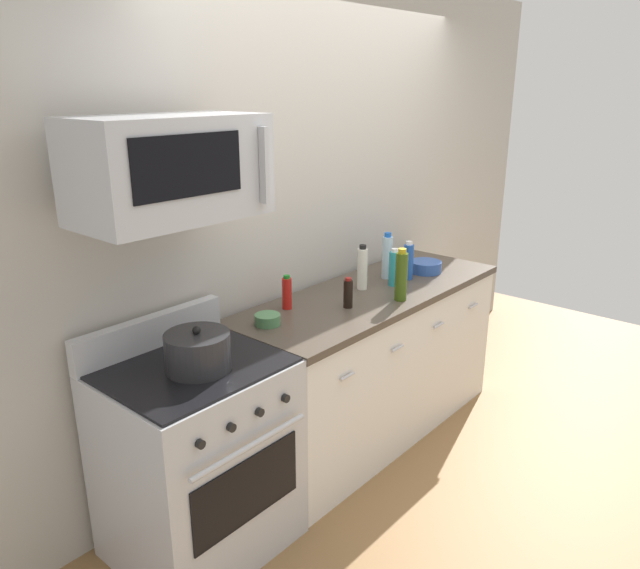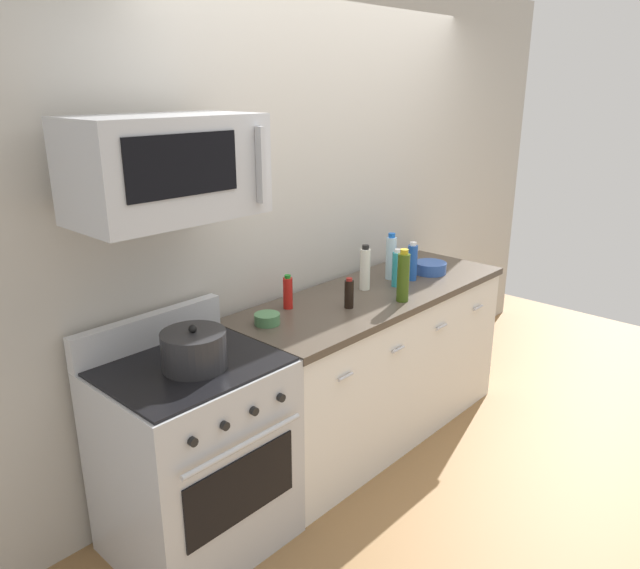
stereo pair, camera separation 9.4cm
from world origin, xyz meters
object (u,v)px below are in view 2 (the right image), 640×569
(bottle_soy_sauce_dark, at_px, (349,294))
(bowl_blue_mixing, at_px, (430,267))
(bottle_olive_oil, at_px, (403,277))
(bottle_vinegar_white, at_px, (365,269))
(microwave, at_px, (167,168))
(bottle_dish_soap, at_px, (397,269))
(stockpot, at_px, (194,350))
(bottle_soda_blue, at_px, (412,262))
(bowl_green_glaze, at_px, (267,319))
(bottle_hot_sauce_red, at_px, (288,293))
(bottle_water_clear, at_px, (391,257))
(range_oven, at_px, (195,454))

(bottle_soy_sauce_dark, relative_size, bowl_blue_mixing, 0.82)
(bottle_olive_oil, bearing_deg, bottle_vinegar_white, 86.86)
(microwave, bearing_deg, bottle_dish_soap, -3.15)
(stockpot, bearing_deg, bottle_olive_oil, -7.01)
(bottle_soda_blue, bearing_deg, microwave, 177.29)
(bottle_dish_soap, relative_size, bottle_soy_sauce_dark, 1.36)
(bottle_vinegar_white, xyz_separation_m, bottle_soy_sauce_dark, (-0.30, -0.13, -0.05))
(bottle_soy_sauce_dark, height_order, stockpot, stockpot)
(microwave, bearing_deg, bowl_green_glaze, 4.45)
(bottle_hot_sauce_red, bearing_deg, bowl_green_glaze, -159.67)
(bottle_water_clear, height_order, stockpot, bottle_water_clear)
(bottle_water_clear, xyz_separation_m, bowl_green_glaze, (-1.02, 0.01, -0.11))
(bottle_soda_blue, bearing_deg, bottle_hot_sauce_red, 166.63)
(stockpot, bearing_deg, microwave, 89.87)
(microwave, distance_m, bottle_vinegar_white, 1.47)
(bottle_olive_oil, bearing_deg, bottle_water_clear, 45.84)
(range_oven, xyz_separation_m, bowl_green_glaze, (0.54, 0.09, 0.48))
(bottle_vinegar_white, bearing_deg, bowl_green_glaze, 178.55)
(microwave, bearing_deg, range_oven, -90.29)
(microwave, relative_size, bottle_hot_sauce_red, 4.01)
(bowl_green_glaze, bearing_deg, bottle_dish_soap, -7.53)
(range_oven, xyz_separation_m, bottle_dish_soap, (1.47, -0.04, 0.56))
(range_oven, height_order, bottle_soy_sauce_dark, bottle_soy_sauce_dark)
(microwave, xyz_separation_m, bottle_dish_soap, (1.47, -0.08, -0.72))
(range_oven, height_order, stockpot, stockpot)
(range_oven, xyz_separation_m, bottle_olive_oil, (1.28, -0.21, 0.59))
(microwave, distance_m, bowl_blue_mixing, 1.99)
(bottle_dish_soap, distance_m, bottle_soy_sauce_dark, 0.47)
(microwave, bearing_deg, bottle_olive_oil, -11.29)
(bottle_olive_oil, distance_m, bottle_vinegar_white, 0.28)
(bottle_soda_blue, bearing_deg, bottle_dish_soap, -178.63)
(bottle_water_clear, height_order, bowl_green_glaze, bottle_water_clear)
(bottle_soy_sauce_dark, relative_size, stockpot, 0.61)
(bowl_green_glaze, bearing_deg, bottle_olive_oil, -21.94)
(bowl_blue_mixing, distance_m, stockpot, 1.83)
(bottle_olive_oil, distance_m, bottle_water_clear, 0.40)
(bottle_olive_oil, relative_size, bowl_green_glaze, 2.28)
(bottle_vinegar_white, height_order, bottle_hot_sauce_red, bottle_vinegar_white)
(bottle_water_clear, xyz_separation_m, stockpot, (-1.56, -0.13, -0.05))
(bottle_hot_sauce_red, bearing_deg, bottle_dish_soap, -16.54)
(bottle_dish_soap, bearing_deg, bottle_olive_oil, -137.48)
(bottle_soy_sauce_dark, xyz_separation_m, bowl_green_glaze, (-0.46, 0.15, -0.05))
(range_oven, height_order, microwave, microwave)
(range_oven, bearing_deg, bottle_soy_sauce_dark, -3.62)
(microwave, relative_size, bottle_dish_soap, 3.30)
(bottle_vinegar_white, relative_size, bottle_soda_blue, 1.11)
(bottle_hot_sauce_red, xyz_separation_m, bottle_water_clear, (0.79, -0.09, 0.05))
(bottle_soda_blue, bearing_deg, range_oven, 178.87)
(bottle_vinegar_white, height_order, stockpot, bottle_vinegar_white)
(bottle_vinegar_white, bearing_deg, bottle_hot_sauce_red, 168.79)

